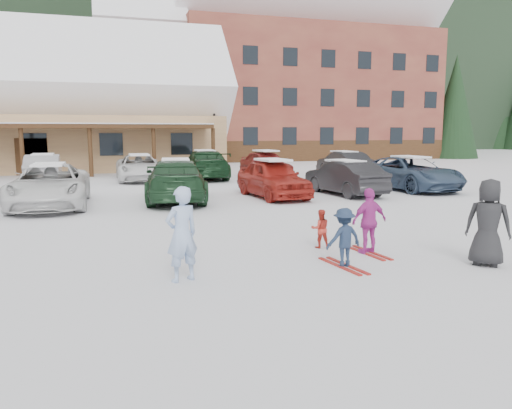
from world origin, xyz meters
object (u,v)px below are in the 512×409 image
object	(u,v)px
parked_car_4	(273,178)
parked_car_6	(410,173)
day_lodge	(7,111)
adult_skier	(182,234)
alpine_hotel	(282,69)
child_navy	(344,238)
parked_car_11	(205,165)
parked_car_12	(266,164)
parked_car_9	(44,169)
parked_car_2	(50,186)
parked_car_13	(344,164)
parked_car_5	(345,178)
parked_car_3	(176,180)
toddler_red	(320,229)
child_magenta	(369,221)
bystander_dark	(488,222)
lamp_post	(214,116)
parked_car_10	(139,168)

from	to	relation	value
parked_car_4	parked_car_6	world-z (taller)	parked_car_4
day_lodge	adult_skier	distance (m)	30.03
alpine_hotel	day_lodge	bearing A→B (deg)	-156.67
day_lodge	child_navy	world-z (taller)	day_lodge
alpine_hotel	parked_car_11	distance (m)	24.79
child_navy	parked_car_11	distance (m)	18.66
parked_car_12	parked_car_9	bearing A→B (deg)	174.39
parked_car_2	parked_car_4	world-z (taller)	parked_car_4
parked_car_11	parked_car_13	world-z (taller)	parked_car_11
adult_skier	parked_car_6	size ratio (longest dim) A/B	0.32
day_lodge	parked_car_5	distance (m)	24.69
day_lodge	parked_car_11	distance (m)	15.72
day_lodge	parked_car_3	distance (m)	20.88
parked_car_4	parked_car_12	bearing A→B (deg)	68.79
adult_skier	parked_car_6	bearing A→B (deg)	-158.69
day_lodge	alpine_hotel	bearing A→B (deg)	23.33
parked_car_4	alpine_hotel	bearing A→B (deg)	64.56
parked_car_9	parked_car_12	xyz separation A→B (m)	(11.72, 0.03, 0.03)
day_lodge	parked_car_9	world-z (taller)	day_lodge
toddler_red	parked_car_6	distance (m)	12.59
child_magenta	bystander_dark	bearing A→B (deg)	132.45
parked_car_5	parked_car_9	size ratio (longest dim) A/B	0.96
lamp_post	parked_car_11	world-z (taller)	lamp_post
parked_car_9	adult_skier	bearing A→B (deg)	100.11
toddler_red	child_navy	world-z (taller)	child_navy
toddler_red	child_magenta	distance (m)	1.14
parked_car_3	adult_skier	bearing A→B (deg)	89.82
lamp_post	parked_car_2	bearing A→B (deg)	-120.32
alpine_hotel	parked_car_4	size ratio (longest dim) A/B	7.13
lamp_post	parked_car_5	distance (m)	16.20
parked_car_5	parked_car_13	world-z (taller)	parked_car_13
lamp_post	parked_car_12	bearing A→B (deg)	-79.77
parked_car_10	parked_car_13	xyz separation A→B (m)	(11.65, -0.72, 0.03)
parked_car_6	parked_car_9	size ratio (longest dim) A/B	1.19
child_navy	parked_car_9	xyz separation A→B (m)	(-7.27, 18.42, 0.16)
child_navy	parked_car_2	size ratio (longest dim) A/B	0.21
lamp_post	parked_car_6	world-z (taller)	lamp_post
toddler_red	adult_skier	bearing A→B (deg)	36.71
parked_car_4	toddler_red	bearing A→B (deg)	-106.82
lamp_post	alpine_hotel	bearing A→B (deg)	53.43
adult_skier	parked_car_9	world-z (taller)	adult_skier
toddler_red	parked_car_11	bearing A→B (deg)	-81.52
parked_car_4	parked_car_10	size ratio (longest dim) A/B	0.88
toddler_red	parked_car_3	xyz separation A→B (m)	(-2.05, 8.59, 0.35)
toddler_red	parked_car_13	distance (m)	18.53
adult_skier	bystander_dark	distance (m)	5.91
parked_car_4	parked_car_6	xyz separation A→B (m)	(6.75, 0.67, -0.01)
parked_car_6	parked_car_10	world-z (taller)	parked_car_6
bystander_dark	parked_car_13	xyz separation A→B (m)	(6.35, 18.62, -0.14)
parked_car_13	lamp_post	bearing A→B (deg)	-54.95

